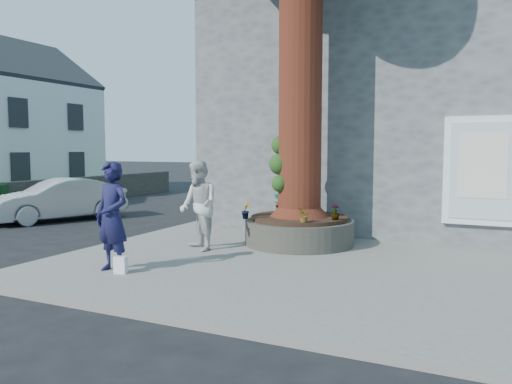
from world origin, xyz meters
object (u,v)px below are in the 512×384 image
at_px(planter, 299,230).
at_px(woman, 199,205).
at_px(man, 112,217).
at_px(car_silver, 59,200).

xyz_separation_m(planter, woman, (-1.60, -1.45, 0.61)).
distance_m(planter, woman, 2.24).
height_order(planter, man, man).
height_order(woman, car_silver, woman).
distance_m(planter, car_silver, 8.07).
relative_size(woman, car_silver, 0.47).
relative_size(planter, man, 1.27).
bearing_deg(planter, woman, -137.75).
bearing_deg(car_silver, planter, 16.49).
bearing_deg(planter, man, -119.17).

